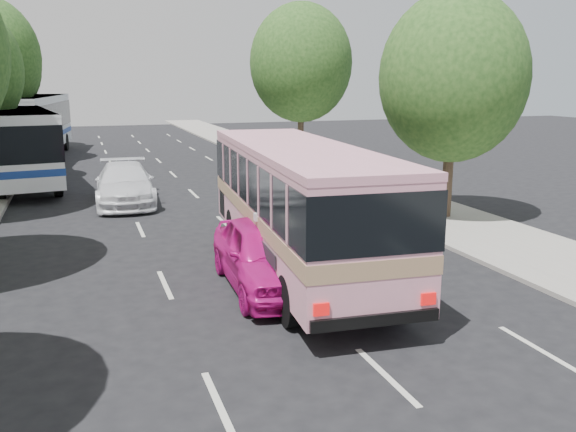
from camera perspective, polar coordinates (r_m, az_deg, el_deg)
name	(u,v)px	position (r m, az deg, el deg)	size (l,w,h in m)	color
ground	(292,338)	(12.12, 0.34, -11.34)	(120.00, 120.00, 0.00)	black
sidewalk_right	(317,172)	(33.15, 2.76, 4.16)	(4.00, 90.00, 0.12)	#9E998E
tree_right_near	(456,72)	(22.21, 15.49, 12.90)	(5.10, 5.10, 7.95)	#38281E
tree_right_far	(303,59)	(36.70, 1.38, 14.49)	(6.00, 6.00, 9.35)	#38281E
pink_bus	(298,194)	(15.63, 0.93, 2.08)	(3.39, 10.55, 3.31)	pink
pink_taxi	(266,254)	(14.63, -2.08, -3.59)	(1.98, 4.93, 1.68)	#D21284
white_pickup	(125,184)	(25.55, -15.02, 2.91)	(2.26, 5.56, 1.61)	white
tour_coach_front	(20,139)	(31.89, -23.82, 6.58)	(4.18, 12.21, 3.58)	white
tour_coach_rear	(33,121)	(42.55, -22.76, 8.20)	(4.45, 13.38, 3.93)	silver
taxi_roof_sign	(266,216)	(14.40, -2.11, -0.04)	(0.55, 0.18, 0.18)	silver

